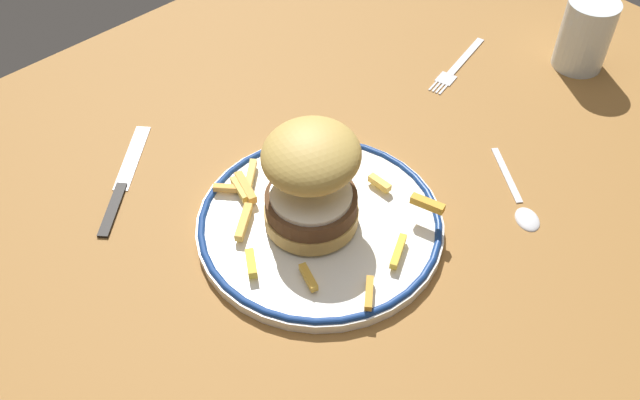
{
  "coord_description": "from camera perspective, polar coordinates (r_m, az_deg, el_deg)",
  "views": [
    {
      "loc": [
        -36.37,
        -41.16,
        58.86
      ],
      "look_at": [
        -2.1,
        -4.25,
        4.6
      ],
      "focal_mm": 40.03,
      "sensor_mm": 36.0,
      "label": 1
    }
  ],
  "objects": [
    {
      "name": "ground_plane",
      "position": [
        0.82,
        -0.94,
        -0.81
      ],
      "size": [
        126.43,
        88.77,
        4.0
      ],
      "primitive_type": "cube",
      "color": "olive"
    },
    {
      "name": "dinner_plate",
      "position": [
        0.77,
        0.0,
        -1.91
      ],
      "size": [
        26.65,
        26.65,
        1.6
      ],
      "color": "white",
      "rests_on": "ground_plane"
    },
    {
      "name": "fork",
      "position": [
        1.01,
        10.91,
        10.5
      ],
      "size": [
        14.32,
        4.71,
        0.36
      ],
      "color": "silver",
      "rests_on": "ground_plane"
    },
    {
      "name": "spoon",
      "position": [
        0.82,
        15.94,
        -0.59
      ],
      "size": [
        8.89,
        11.95,
        0.9
      ],
      "color": "silver",
      "rests_on": "ground_plane"
    },
    {
      "name": "water_glass",
      "position": [
        1.03,
        20.35,
        12.02
      ],
      "size": [
        6.75,
        6.75,
        9.6
      ],
      "color": "silver",
      "rests_on": "ground_plane"
    },
    {
      "name": "burger",
      "position": [
        0.73,
        -0.72,
        1.68
      ],
      "size": [
        12.66,
        12.38,
        10.88
      ],
      "color": "tan",
      "rests_on": "dinner_plate"
    },
    {
      "name": "knife",
      "position": [
        0.85,
        -15.63,
        1.07
      ],
      "size": [
        14.25,
        13.31,
        0.7
      ],
      "color": "black",
      "rests_on": "ground_plane"
    },
    {
      "name": "fries_pile",
      "position": [
        0.76,
        -1.54,
        -1.03
      ],
      "size": [
        19.95,
        23.74,
        2.75
      ],
      "color": "gold",
      "rests_on": "dinner_plate"
    }
  ]
}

